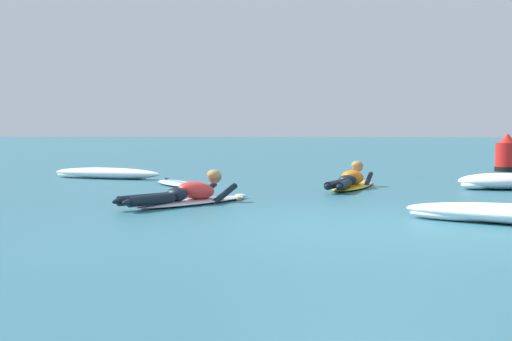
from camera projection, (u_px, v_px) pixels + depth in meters
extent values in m
plane|color=#2D6B7A|center=(355.00, 173.00, 18.19)|extent=(120.00, 120.00, 0.00)
ellipsoid|color=silver|center=(194.00, 202.00, 10.92)|extent=(1.63, 2.17, 0.07)
ellipsoid|color=silver|center=(240.00, 196.00, 11.75)|extent=(0.27, 0.27, 0.06)
ellipsoid|color=red|center=(196.00, 190.00, 10.95)|extent=(0.71, 0.81, 0.35)
ellipsoid|color=black|center=(177.00, 194.00, 10.64)|extent=(0.44, 0.42, 0.20)
cylinder|color=black|center=(143.00, 199.00, 10.25)|extent=(0.60, 0.77, 0.14)
ellipsoid|color=black|center=(119.00, 201.00, 9.94)|extent=(0.20, 0.24, 0.08)
cylinder|color=black|center=(151.00, 200.00, 10.15)|extent=(0.53, 0.81, 0.14)
ellipsoid|color=black|center=(129.00, 202.00, 9.80)|extent=(0.20, 0.24, 0.08)
cylinder|color=black|center=(203.00, 193.00, 11.39)|extent=(0.38, 0.53, 0.33)
sphere|color=#8C6647|center=(219.00, 198.00, 11.69)|extent=(0.09, 0.09, 0.09)
cylinder|color=black|center=(224.00, 195.00, 11.10)|extent=(0.38, 0.53, 0.33)
sphere|color=#8C6647|center=(239.00, 200.00, 11.38)|extent=(0.09, 0.09, 0.09)
sphere|color=#8C6647|center=(215.00, 177.00, 11.26)|extent=(0.21, 0.21, 0.21)
ellipsoid|color=#AD894C|center=(214.00, 175.00, 11.24)|extent=(0.29, 0.29, 0.16)
ellipsoid|color=yellow|center=(352.00, 186.00, 13.69)|extent=(1.03, 2.16, 0.07)
ellipsoid|color=yellow|center=(363.00, 182.00, 14.62)|extent=(0.24, 0.24, 0.06)
ellipsoid|color=orange|center=(353.00, 177.00, 13.73)|extent=(0.55, 0.75, 0.35)
ellipsoid|color=black|center=(348.00, 180.00, 13.36)|extent=(0.40, 0.35, 0.20)
cylinder|color=black|center=(335.00, 184.00, 12.86)|extent=(0.38, 0.85, 0.14)
ellipsoid|color=black|center=(328.00, 186.00, 12.47)|extent=(0.15, 0.24, 0.08)
cylinder|color=black|center=(344.00, 184.00, 12.80)|extent=(0.28, 0.86, 0.14)
ellipsoid|color=black|center=(340.00, 186.00, 12.40)|extent=(0.15, 0.24, 0.08)
cylinder|color=black|center=(346.00, 180.00, 14.16)|extent=(0.21, 0.54, 0.31)
sphere|color=tan|center=(350.00, 184.00, 14.50)|extent=(0.09, 0.09, 0.09)
cylinder|color=black|center=(368.00, 181.00, 13.98)|extent=(0.21, 0.54, 0.31)
sphere|color=tan|center=(372.00, 185.00, 14.31)|extent=(0.09, 0.09, 0.09)
sphere|color=tan|center=(357.00, 166.00, 14.09)|extent=(0.21, 0.21, 0.21)
ellipsoid|color=#AD894C|center=(357.00, 165.00, 14.07)|extent=(0.26, 0.25, 0.16)
ellipsoid|color=silver|center=(177.00, 183.00, 14.47)|extent=(1.39, 1.86, 0.07)
cube|color=#1E9EDB|center=(177.00, 181.00, 14.46)|extent=(0.78, 1.35, 0.01)
cone|color=black|center=(167.00, 182.00, 15.14)|extent=(0.14, 0.14, 0.16)
ellipsoid|color=white|center=(107.00, 173.00, 16.17)|extent=(2.66, 1.10, 0.24)
ellipsoid|color=white|center=(134.00, 175.00, 16.02)|extent=(0.93, 0.73, 0.17)
ellipsoid|color=white|center=(75.00, 175.00, 16.40)|extent=(0.97, 0.50, 0.13)
ellipsoid|color=white|center=(502.00, 181.00, 13.45)|extent=(1.64, 0.95, 0.30)
ellipsoid|color=white|center=(477.00, 185.00, 13.40)|extent=(0.64, 0.52, 0.16)
ellipsoid|color=white|center=(452.00, 215.00, 9.00)|extent=(1.11, 0.76, 0.13)
cylinder|color=red|center=(507.00, 157.00, 18.77)|extent=(0.59, 0.59, 0.73)
cone|color=red|center=(508.00, 138.00, 18.74)|extent=(0.41, 0.41, 0.24)
cylinder|color=black|center=(507.00, 169.00, 18.79)|extent=(0.62, 0.62, 0.12)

